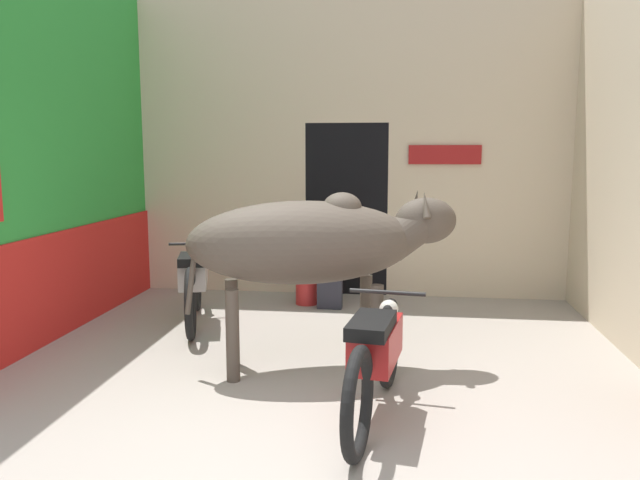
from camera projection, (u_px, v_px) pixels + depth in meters
name	position (u px, v px, depth m)	size (l,w,h in m)	color
ground_plane	(289.00, 451.00, 3.89)	(30.00, 30.00, 0.00)	#9E9389
wall_left_shopfront	(44.00, 154.00, 6.10)	(0.25, 4.33, 3.78)	green
wall_back_with_doorway	(350.00, 167.00, 8.13)	(5.45, 0.93, 3.78)	beige
cow	(314.00, 243.00, 5.22)	(2.35, 1.24, 1.54)	#4C4238
motorcycle_near	(376.00, 355.00, 4.32)	(0.58, 1.93, 0.81)	black
motorcycle_far	(194.00, 281.00, 6.68)	(0.69, 1.82, 0.83)	black
shopkeeper_seated	(331.00, 251.00, 7.42)	(0.42, 0.33, 1.28)	#282833
plastic_stool	(307.00, 284.00, 7.58)	(0.38, 0.38, 0.47)	red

